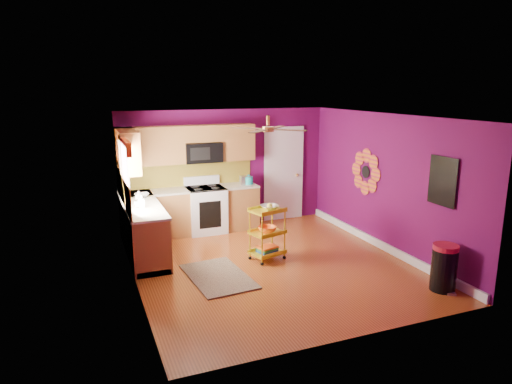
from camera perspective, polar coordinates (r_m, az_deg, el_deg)
name	(u,v)px	position (r m, az deg, el deg)	size (l,w,h in m)	color
ground	(272,264)	(7.87, 1.99, -9.04)	(5.00, 5.00, 0.00)	brown
room_envelope	(274,170)	(7.43, 2.27, 2.75)	(4.54, 5.04, 2.52)	#560945
lower_cabinets	(171,220)	(9.01, -10.58, -3.46)	(2.81, 2.31, 0.94)	brown
electric_range	(206,209)	(9.50, -6.30, -2.14)	(0.76, 0.66, 1.13)	white
upper_cabinetry	(170,147)	(9.09, -10.73, 5.49)	(2.80, 2.30, 1.26)	brown
left_window	(124,162)	(7.86, -16.13, 3.59)	(0.08, 1.35, 1.08)	white
panel_door	(283,175)	(10.28, 3.45, 2.18)	(0.95, 0.11, 2.15)	white
right_wall_art	(397,176)	(8.31, 17.26, 1.96)	(0.04, 2.74, 1.04)	black
ceiling_fan	(268,129)	(7.51, 1.51, 7.94)	(1.01, 1.01, 0.26)	#BF8C3F
shag_rug	(218,276)	(7.40, -4.77, -10.45)	(0.86, 1.41, 0.02)	black
rolling_cart	(268,231)	(7.93, 1.47, -4.89)	(0.65, 0.54, 1.01)	gold
trash_can	(444,268)	(7.36, 22.45, -8.73)	(0.49, 0.49, 0.71)	black
teal_kettle	(249,180)	(9.65, -0.93, 1.48)	(0.18, 0.18, 0.21)	#16A8AA
toaster	(245,180)	(9.67, -1.37, 1.53)	(0.22, 0.15, 0.18)	beige
soap_bottle_a	(142,201)	(8.04, -14.09, -1.16)	(0.09, 0.09, 0.20)	#EA3F72
soap_bottle_b	(139,196)	(8.49, -14.44, -0.48)	(0.15, 0.15, 0.19)	white
counter_dish	(142,195)	(8.81, -14.07, -0.38)	(0.27, 0.27, 0.07)	white
counter_cup	(138,205)	(8.05, -14.51, -1.53)	(0.13, 0.13, 0.10)	white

